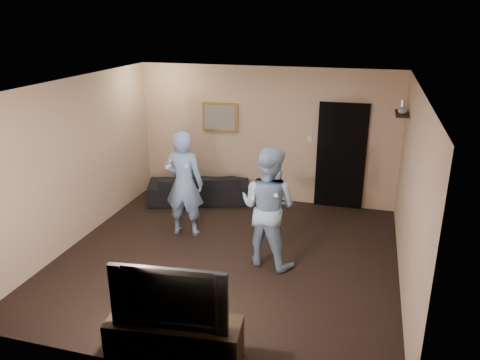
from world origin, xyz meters
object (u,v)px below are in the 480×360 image
(sofa, at_px, (199,187))
(wii_player_left, at_px, (184,184))
(television, at_px, (172,292))
(tv_console, at_px, (175,341))
(wii_player_right, at_px, (268,207))

(sofa, bearing_deg, wii_player_left, 82.64)
(television, bearing_deg, sofa, 100.91)
(sofa, relative_size, television, 1.63)
(tv_console, xyz_separation_m, television, (0.00, 0.00, 0.60))
(sofa, xyz_separation_m, wii_player_left, (0.28, -1.42, 0.60))
(television, height_order, wii_player_right, wii_player_right)
(television, distance_m, wii_player_left, 3.10)
(tv_console, height_order, wii_player_left, wii_player_left)
(tv_console, bearing_deg, television, 0.00)
(television, bearing_deg, wii_player_right, 72.16)
(television, height_order, wii_player_left, wii_player_left)
(tv_console, bearing_deg, wii_player_right, 72.16)
(tv_console, distance_m, wii_player_right, 2.46)
(wii_player_right, bearing_deg, sofa, 132.07)
(sofa, relative_size, wii_player_right, 1.10)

